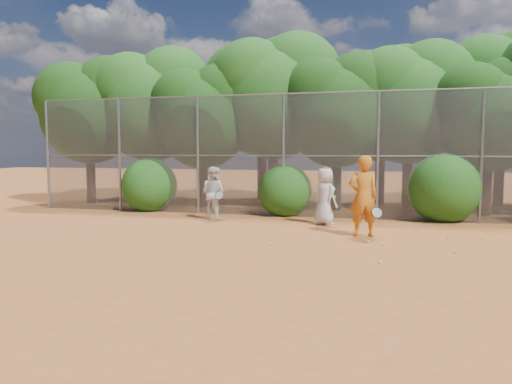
# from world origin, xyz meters

# --- Properties ---
(ground) EXTENTS (80.00, 80.00, 0.00)m
(ground) POSITION_xyz_m (0.00, 0.00, 0.00)
(ground) COLOR #A65725
(ground) RESTS_ON ground
(fence_back) EXTENTS (20.05, 0.09, 4.03)m
(fence_back) POSITION_xyz_m (-0.12, 6.00, 2.05)
(fence_back) COLOR gray
(fence_back) RESTS_ON ground
(tree_0) EXTENTS (4.38, 3.81, 6.00)m
(tree_0) POSITION_xyz_m (-9.44, 8.04, 3.93)
(tree_0) COLOR black
(tree_0) RESTS_ON ground
(tree_1) EXTENTS (4.64, 4.03, 6.35)m
(tree_1) POSITION_xyz_m (-6.94, 8.54, 4.16)
(tree_1) COLOR black
(tree_1) RESTS_ON ground
(tree_2) EXTENTS (3.99, 3.47, 5.47)m
(tree_2) POSITION_xyz_m (-4.45, 7.83, 3.58)
(tree_2) COLOR black
(tree_2) RESTS_ON ground
(tree_3) EXTENTS (4.89, 4.26, 6.70)m
(tree_3) POSITION_xyz_m (-1.94, 8.84, 4.40)
(tree_3) COLOR black
(tree_3) RESTS_ON ground
(tree_4) EXTENTS (4.19, 3.64, 5.73)m
(tree_4) POSITION_xyz_m (0.55, 8.24, 3.76)
(tree_4) COLOR black
(tree_4) RESTS_ON ground
(tree_5) EXTENTS (4.51, 3.92, 6.17)m
(tree_5) POSITION_xyz_m (3.06, 9.04, 4.05)
(tree_5) COLOR black
(tree_5) RESTS_ON ground
(tree_6) EXTENTS (3.86, 3.36, 5.29)m
(tree_6) POSITION_xyz_m (5.55, 8.03, 3.47)
(tree_6) COLOR black
(tree_6) RESTS_ON ground
(tree_9) EXTENTS (4.83, 4.20, 6.62)m
(tree_9) POSITION_xyz_m (-7.94, 10.84, 4.34)
(tree_9) COLOR black
(tree_9) RESTS_ON ground
(tree_10) EXTENTS (5.15, 4.48, 7.06)m
(tree_10) POSITION_xyz_m (-2.93, 11.05, 4.63)
(tree_10) COLOR black
(tree_10) RESTS_ON ground
(tree_11) EXTENTS (4.64, 4.03, 6.35)m
(tree_11) POSITION_xyz_m (2.06, 10.64, 4.16)
(tree_11) COLOR black
(tree_11) RESTS_ON ground
(tree_12) EXTENTS (5.02, 4.37, 6.88)m
(tree_12) POSITION_xyz_m (6.56, 11.24, 4.51)
(tree_12) COLOR black
(tree_12) RESTS_ON ground
(bush_0) EXTENTS (2.00, 2.00, 2.00)m
(bush_0) POSITION_xyz_m (-6.00, 6.30, 1.00)
(bush_0) COLOR #194E13
(bush_0) RESTS_ON ground
(bush_1) EXTENTS (1.80, 1.80, 1.80)m
(bush_1) POSITION_xyz_m (-1.00, 6.30, 0.90)
(bush_1) COLOR #194E13
(bush_1) RESTS_ON ground
(bush_2) EXTENTS (2.20, 2.20, 2.20)m
(bush_2) POSITION_xyz_m (4.00, 6.30, 1.10)
(bush_2) COLOR #194E13
(bush_2) RESTS_ON ground
(player_yellow) EXTENTS (0.95, 0.71, 2.06)m
(player_yellow) POSITION_xyz_m (1.73, 2.79, 1.03)
(player_yellow) COLOR #C97017
(player_yellow) RESTS_ON ground
(player_teen) EXTENTS (0.98, 0.94, 1.71)m
(player_teen) POSITION_xyz_m (0.55, 4.51, 0.85)
(player_teen) COLOR silver
(player_teen) RESTS_ON ground
(player_white) EXTENTS (0.97, 0.86, 1.67)m
(player_white) POSITION_xyz_m (-2.98, 4.71, 0.83)
(player_white) COLOR silver
(player_white) RESTS_ON ground
(ball_0) EXTENTS (0.07, 0.07, 0.07)m
(ball_0) POSITION_xyz_m (2.25, 1.64, 0.03)
(ball_0) COLOR #C6ED2B
(ball_0) RESTS_ON ground
(ball_1) EXTENTS (0.07, 0.07, 0.07)m
(ball_1) POSITION_xyz_m (3.78, 2.93, 0.03)
(ball_1) COLOR #C6ED2B
(ball_1) RESTS_ON ground
(ball_2) EXTENTS (0.07, 0.07, 0.07)m
(ball_2) POSITION_xyz_m (2.21, -0.21, 0.03)
(ball_2) COLOR #C6ED2B
(ball_2) RESTS_ON ground
(ball_3) EXTENTS (0.07, 0.07, 0.07)m
(ball_3) POSITION_xyz_m (3.75, 1.21, 0.03)
(ball_3) COLOR #C6ED2B
(ball_3) RESTS_ON ground
(ball_4) EXTENTS (0.07, 0.07, 0.07)m
(ball_4) POSITION_xyz_m (-0.27, 1.05, 0.03)
(ball_4) COLOR #C6ED2B
(ball_4) RESTS_ON ground
(ball_5) EXTENTS (0.07, 0.07, 0.07)m
(ball_5) POSITION_xyz_m (4.62, 3.12, 0.03)
(ball_5) COLOR #C6ED2B
(ball_5) RESTS_ON ground
(ball_6) EXTENTS (0.07, 0.07, 0.07)m
(ball_6) POSITION_xyz_m (1.90, 1.90, 0.03)
(ball_6) COLOR #C6ED2B
(ball_6) RESTS_ON ground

